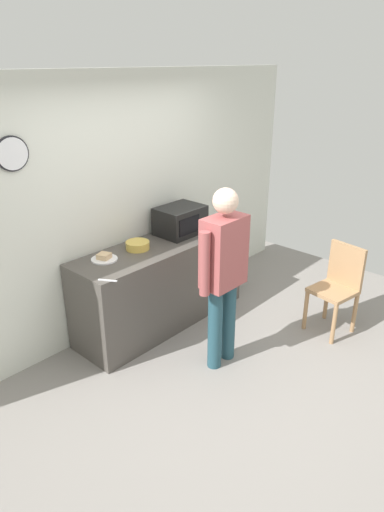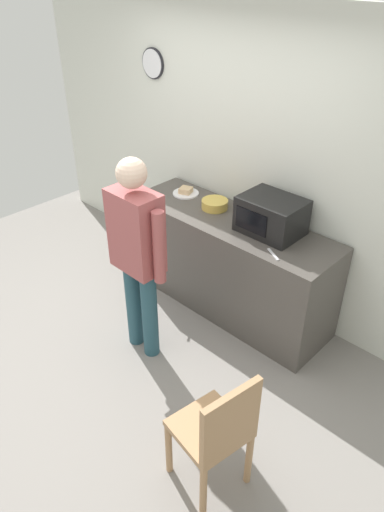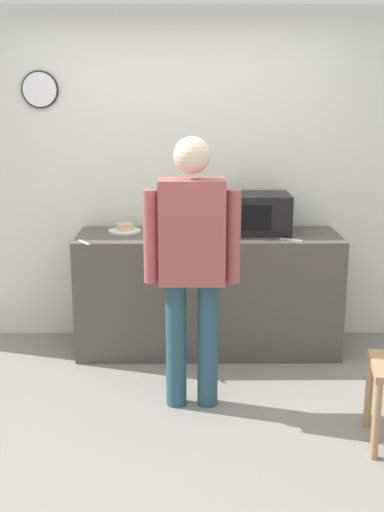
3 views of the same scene
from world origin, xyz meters
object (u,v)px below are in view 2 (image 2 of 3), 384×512
Objects in this scene: person_standing at (137,248)px; wooden_chair at (217,431)px; microwave at (271,216)px; salad_bowl at (215,204)px; sandwich_plate at (186,192)px; fork_utensil at (138,198)px; spoon_utensil at (273,254)px.

person_standing is 1.45m from wooden_chair.
salad_bowl is at bearing 179.63° from microwave.
sandwich_plate is 0.40m from salad_bowl.
salad_bowl is 0.25× the size of wooden_chair.
person_standing is at bearing -63.82° from sandwich_plate.
microwave is 1.79m from wooden_chair.
fork_utensil is at bearing -124.06° from sandwich_plate.
sandwich_plate is at bearing 138.96° from wooden_chair.
sandwich_plate is at bearing 166.17° from spoon_utensil.
person_standing is at bearing 157.99° from wooden_chair.
sandwich_plate is 1.47× the size of fork_utensil.
fork_utensil is 1.01m from person_standing.
wooden_chair is at bearing -47.66° from salad_bowl.
salad_bowl is 0.14× the size of person_standing.
salad_bowl is 1.40× the size of fork_utensil.
fork_utensil is at bearing -177.18° from spoon_utensil.
sandwich_plate is 1.05× the size of salad_bowl.
salad_bowl is at bearing 132.34° from wooden_chair.
wooden_chair is at bearing -22.01° from person_standing.
wooden_chair is at bearing -62.94° from microwave.
salad_bowl is at bearing 161.88° from spoon_utensil.
salad_bowl is 1.02m from person_standing.
wooden_chair reaches higher than fork_utensil.
microwave reaches higher than sandwich_plate.
wooden_chair is (0.78, -1.52, -0.55)m from microwave.
salad_bowl reaches higher than fork_utensil.
person_standing is (0.51, -1.04, 0.06)m from sandwich_plate.
fork_utensil is at bearing -151.79° from salad_bowl.
sandwich_plate reaches higher than fork_utensil.
person_standing reaches higher than sandwich_plate.
microwave is 0.38m from spoon_utensil.
wooden_chair reaches higher than spoon_utensil.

